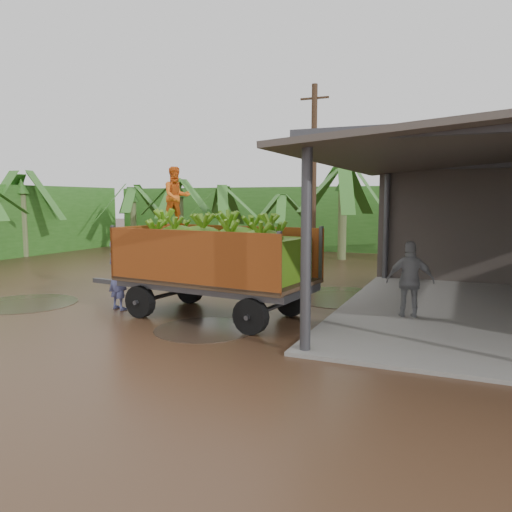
{
  "coord_description": "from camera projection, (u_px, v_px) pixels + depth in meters",
  "views": [
    {
      "loc": [
        8.03,
        -12.39,
        2.86
      ],
      "look_at": [
        3.23,
        -1.21,
        1.49
      ],
      "focal_mm": 35.0,
      "sensor_mm": 36.0,
      "label": 1
    }
  ],
  "objects": [
    {
      "name": "man_blue",
      "position": [
        118.0,
        274.0,
        13.0
      ],
      "size": [
        0.78,
        0.63,
        1.87
      ],
      "primitive_type": "imported",
      "rotation": [
        0.0,
        0.0,
        2.84
      ],
      "color": "#6B76C3",
      "rests_on": "ground"
    },
    {
      "name": "ground",
      "position": [
        172.0,
        297.0,
        14.79
      ],
      "size": [
        100.0,
        100.0,
        0.0
      ],
      "primitive_type": "plane",
      "color": "black",
      "rests_on": "ground"
    },
    {
      "name": "man_grey",
      "position": [
        410.0,
        281.0,
        11.87
      ],
      "size": [
        1.18,
        0.67,
        1.89
      ],
      "primitive_type": "imported",
      "rotation": [
        0.0,
        0.0,
        3.34
      ],
      "color": "gray",
      "rests_on": "ground"
    },
    {
      "name": "banana_trailer",
      "position": [
        215.0,
        259.0,
        12.15
      ],
      "size": [
        6.66,
        2.81,
        3.72
      ],
      "rotation": [
        0.0,
        0.0,
        -0.11
      ],
      "color": "#C4581C",
      "rests_on": "ground"
    },
    {
      "name": "banana_plants",
      "position": [
        162.0,
        220.0,
        22.97
      ],
      "size": [
        25.41,
        19.93,
        4.48
      ],
      "color": "#2D661E",
      "rests_on": "ground"
    },
    {
      "name": "utility_pole",
      "position": [
        314.0,
        176.0,
        20.74
      ],
      "size": [
        1.2,
        0.24,
        7.57
      ],
      "color": "#47301E",
      "rests_on": "ground"
    },
    {
      "name": "hedge_north",
      "position": [
        289.0,
        218.0,
        29.98
      ],
      "size": [
        22.0,
        3.0,
        3.6
      ],
      "primitive_type": "cube",
      "color": "#2D661E",
      "rests_on": "ground"
    }
  ]
}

